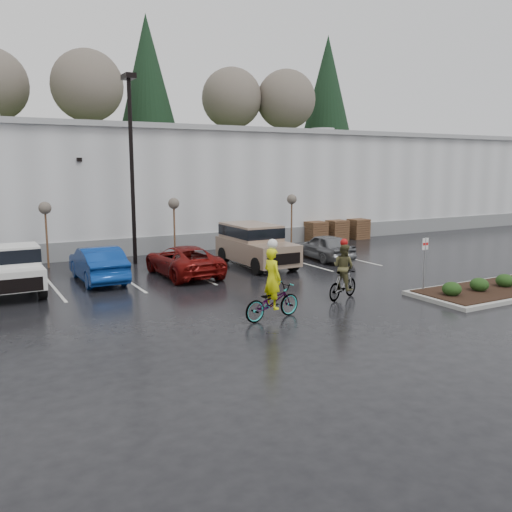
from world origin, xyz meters
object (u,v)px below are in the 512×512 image
pallet_stack_b (337,230)px  car_blue (98,264)px  fire_lane_sign (425,258)px  pallet_stack_c (358,229)px  suv_tan (257,246)px  car_grey (325,247)px  sapling_east (292,202)px  sapling_west (45,212)px  lamppost (131,149)px  car_red (183,261)px  pallet_stack_a (316,232)px  sapling_mid (174,207)px  pickup_white (10,267)px  cyclist_hivis (272,295)px  cyclist_olive (343,277)px

pallet_stack_b → car_blue: 17.64m
fire_lane_sign → pallet_stack_c: bearing=59.3°
suv_tan → car_grey: size_ratio=1.27×
pallet_stack_c → car_blue: car_blue is taller
sapling_east → suv_tan: (-5.02, -4.65, -1.70)m
sapling_west → sapling_east: same height
lamppost → car_red: lamppost is taller
pallet_stack_a → pallet_stack_b: same height
sapling_mid → car_red: bearing=-106.6°
pallet_stack_c → car_red: 16.14m
pickup_white → car_red: (7.08, -0.29, -0.30)m
cyclist_hivis → car_red: bearing=-9.4°
lamppost → cyclist_olive: 12.81m
car_grey → cyclist_hivis: 11.59m
sapling_east → lamppost: bearing=-174.3°
sapling_east → car_grey: size_ratio=0.79×
car_red → suv_tan: suv_tan is taller
cyclist_olive → lamppost: bearing=2.6°
sapling_east → suv_tan: sapling_east is taller
sapling_west → pallet_stack_b: 18.34m
lamppost → pallet_stack_b: size_ratio=6.83×
pallet_stack_c → cyclist_olive: bearing=-131.4°
car_red → cyclist_olive: (3.57, -6.94, 0.14)m
suv_tan → cyclist_olive: (-0.39, -7.27, -0.20)m
sapling_west → pickup_white: (-2.06, -4.69, -1.75)m
suv_tan → cyclist_olive: 7.29m
cyclist_olive → pallet_stack_c: bearing=-61.6°
cyclist_olive → cyclist_hivis: bearing=85.3°
sapling_west → car_red: size_ratio=0.65×
sapling_mid → cyclist_hivis: 13.17m
cyclist_olive → suv_tan: bearing=-23.2°
pickup_white → pallet_stack_a: bearing=17.0°
pallet_stack_a → cyclist_hivis: cyclist_hivis is taller
sapling_mid → car_grey: sapling_mid is taller
pallet_stack_b → suv_tan: bearing=-148.5°
pallet_stack_b → cyclist_olive: size_ratio=0.60×
lamppost → cyclist_hivis: size_ratio=3.54×
pallet_stack_c → fire_lane_sign: size_ratio=0.61×
pallet_stack_b → lamppost: bearing=-172.0°
pallet_stack_b → car_grey: (-5.13, -5.69, 0.01)m
lamppost → pickup_white: lamppost is taller
pallet_stack_b → car_blue: car_blue is taller
sapling_east → car_grey: sapling_east is taller
pallet_stack_c → suv_tan: suv_tan is taller
fire_lane_sign → pallet_stack_a: bearing=71.2°
pallet_stack_c → sapling_mid: bearing=-175.8°
sapling_west → pallet_stack_a: sapling_west is taller
pallet_stack_b → cyclist_olive: 16.11m
sapling_west → suv_tan: sapling_west is taller
pallet_stack_b → car_grey: car_grey is taller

